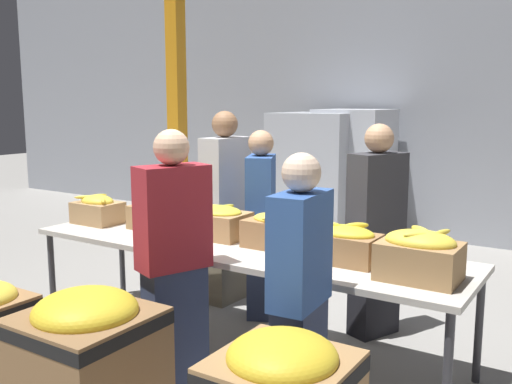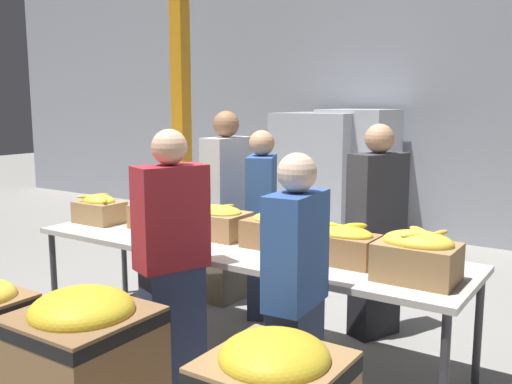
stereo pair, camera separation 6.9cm
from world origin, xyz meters
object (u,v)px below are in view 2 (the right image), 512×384
(pallet_stack_2, at_px, (358,177))
(donation_bin_1, at_px, (85,359))
(banana_box_2, at_px, (216,221))
(volunteer_0, at_px, (296,298))
(banana_box_1, at_px, (158,213))
(banana_box_5, at_px, (417,255))
(pallet_stack_1, at_px, (322,178))
(sorting_table, at_px, (238,250))
(banana_box_3, at_px, (279,230))
(volunteer_3, at_px, (227,208))
(volunteer_1, at_px, (172,262))
(volunteer_4, at_px, (262,225))
(banana_box_0, at_px, (99,209))
(support_pillar, at_px, (181,83))
(banana_box_4, at_px, (341,243))
(volunteer_2, at_px, (376,232))

(pallet_stack_2, bearing_deg, donation_bin_1, -83.45)
(banana_box_2, bearing_deg, volunteer_0, -35.48)
(banana_box_1, bearing_deg, volunteer_0, -24.75)
(banana_box_5, distance_m, pallet_stack_1, 4.14)
(sorting_table, bearing_deg, banana_box_3, 19.92)
(banana_box_3, distance_m, pallet_stack_1, 3.46)
(banana_box_5, distance_m, volunteer_3, 2.16)
(volunteer_1, xyz_separation_m, volunteer_4, (-0.19, 1.31, -0.03))
(banana_box_0, height_order, banana_box_3, banana_box_3)
(banana_box_0, relative_size, banana_box_1, 0.98)
(volunteer_3, bearing_deg, donation_bin_1, 18.98)
(volunteer_3, height_order, support_pillar, support_pillar)
(banana_box_4, distance_m, banana_box_5, 0.52)
(volunteer_0, distance_m, pallet_stack_2, 4.46)
(banana_box_2, height_order, volunteer_2, volunteer_2)
(banana_box_4, xyz_separation_m, volunteer_1, (-0.82, -0.66, -0.09))
(banana_box_2, bearing_deg, volunteer_2, 33.64)
(pallet_stack_2, bearing_deg, volunteer_0, -70.60)
(volunteer_2, height_order, volunteer_3, volunteer_3)
(banana_box_3, bearing_deg, banana_box_5, -11.37)
(banana_box_0, bearing_deg, volunteer_0, -16.63)
(banana_box_0, xyz_separation_m, volunteer_1, (1.37, -0.64, -0.09))
(sorting_table, relative_size, banana_box_5, 7.30)
(banana_box_5, xyz_separation_m, volunteer_4, (-1.53, 0.75, -0.15))
(banana_box_1, relative_size, volunteer_1, 0.25)
(banana_box_5, bearing_deg, support_pillar, 147.03)
(banana_box_2, distance_m, support_pillar, 3.52)
(sorting_table, bearing_deg, volunteer_1, -91.60)
(sorting_table, bearing_deg, banana_box_5, -4.65)
(banana_box_2, xyz_separation_m, volunteer_0, (1.15, -0.82, -0.14))
(volunteer_3, bearing_deg, banana_box_4, 65.10)
(banana_box_0, height_order, volunteer_3, volunteer_3)
(volunteer_2, xyz_separation_m, support_pillar, (-3.37, 1.69, 1.20))
(banana_box_0, relative_size, volunteer_0, 0.25)
(banana_box_1, height_order, volunteer_1, volunteer_1)
(sorting_table, height_order, banana_box_4, banana_box_4)
(support_pillar, bearing_deg, volunteer_4, -36.92)
(support_pillar, bearing_deg, pallet_stack_2, 26.95)
(banana_box_3, xyz_separation_m, volunteer_3, (-0.94, 0.66, -0.05))
(pallet_stack_1, height_order, pallet_stack_2, pallet_stack_2)
(volunteer_3, distance_m, volunteer_4, 0.47)
(volunteer_2, height_order, pallet_stack_2, pallet_stack_2)
(donation_bin_1, bearing_deg, pallet_stack_1, 101.70)
(banana_box_2, height_order, donation_bin_1, banana_box_2)
(volunteer_3, bearing_deg, sorting_table, 43.71)
(banana_box_2, bearing_deg, pallet_stack_2, 95.62)
(volunteer_2, distance_m, pallet_stack_2, 3.03)
(banana_box_0, relative_size, banana_box_2, 0.83)
(banana_box_4, distance_m, donation_bin_1, 1.65)
(donation_bin_1, height_order, support_pillar, support_pillar)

